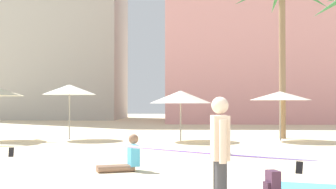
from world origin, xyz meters
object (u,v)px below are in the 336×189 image
(beach_towel, at_px, (319,188))
(person_near_right, at_px, (126,159))
(cafe_umbrella_2, at_px, (69,90))
(backpack, at_px, (272,183))
(cafe_umbrella_0, at_px, (280,96))
(cafe_umbrella_4, at_px, (181,97))
(person_far_left, at_px, (220,153))

(beach_towel, distance_m, person_near_right, 4.48)
(cafe_umbrella_2, height_order, backpack, cafe_umbrella_2)
(cafe_umbrella_0, relative_size, beach_towel, 1.69)
(backpack, bearing_deg, person_near_right, -55.02)
(cafe_umbrella_0, distance_m, beach_towel, 11.28)
(cafe_umbrella_4, height_order, person_far_left, cafe_umbrella_4)
(cafe_umbrella_2, bearing_deg, person_near_right, -67.51)
(beach_towel, height_order, person_far_left, person_far_left)
(cafe_umbrella_2, relative_size, beach_towel, 1.56)
(cafe_umbrella_0, xyz_separation_m, backpack, (-2.36, -11.63, -1.73))
(cafe_umbrella_0, height_order, beach_towel, cafe_umbrella_0)
(cafe_umbrella_4, xyz_separation_m, person_near_right, (-1.11, -8.80, -1.58))
(beach_towel, bearing_deg, backpack, -148.67)
(cafe_umbrella_0, bearing_deg, person_near_right, -120.74)
(person_far_left, bearing_deg, cafe_umbrella_4, -91.56)
(cafe_umbrella_2, xyz_separation_m, cafe_umbrella_4, (4.99, -0.58, -0.34))
(cafe_umbrella_0, height_order, cafe_umbrella_4, cafe_umbrella_4)
(cafe_umbrella_2, bearing_deg, cafe_umbrella_0, -2.05)
(cafe_umbrella_0, relative_size, backpack, 6.30)
(cafe_umbrella_0, xyz_separation_m, person_far_left, (-3.41, -13.41, -1.01))
(cafe_umbrella_2, xyz_separation_m, beach_towel, (7.88, -11.36, -2.21))
(backpack, height_order, person_far_left, person_far_left)
(cafe_umbrella_0, relative_size, cafe_umbrella_4, 0.98)
(beach_towel, bearing_deg, cafe_umbrella_2, 124.76)
(person_far_left, distance_m, person_near_right, 4.83)
(beach_towel, relative_size, person_near_right, 1.48)
(cafe_umbrella_0, xyz_separation_m, beach_towel, (-1.37, -11.03, -1.92))
(cafe_umbrella_4, height_order, person_near_right, cafe_umbrella_4)
(beach_towel, bearing_deg, cafe_umbrella_0, 82.91)
(cafe_umbrella_2, xyz_separation_m, backpack, (6.90, -11.96, -2.02))
(person_far_left, bearing_deg, backpack, -125.91)
(cafe_umbrella_0, distance_m, person_near_right, 10.64)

